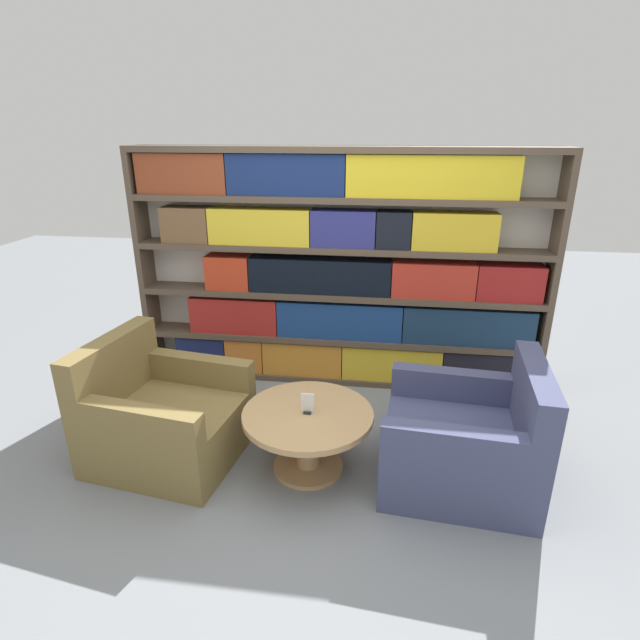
# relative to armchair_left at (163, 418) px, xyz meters

# --- Properties ---
(ground_plane) EXTENTS (14.00, 14.00, 0.00)m
(ground_plane) POSITION_rel_armchair_left_xyz_m (1.05, -0.16, -0.28)
(ground_plane) COLOR gray
(bookshelf) EXTENTS (3.43, 0.30, 1.99)m
(bookshelf) POSITION_rel_armchair_left_xyz_m (1.08, 1.29, 0.70)
(bookshelf) COLOR silver
(bookshelf) RESTS_ON ground_plane
(armchair_left) EXTENTS (1.03, 0.97, 0.83)m
(armchair_left) POSITION_rel_armchair_left_xyz_m (0.00, 0.00, 0.00)
(armchair_left) COLOR olive
(armchair_left) RESTS_ON ground_plane
(armchair_right) EXTENTS (0.99, 0.92, 0.83)m
(armchair_right) POSITION_rel_armchair_left_xyz_m (2.00, -0.01, 0.00)
(armchair_right) COLOR #42476B
(armchair_right) RESTS_ON ground_plane
(coffee_table) EXTENTS (0.84, 0.84, 0.43)m
(coffee_table) POSITION_rel_armchair_left_xyz_m (1.00, -0.03, 0.03)
(coffee_table) COLOR tan
(coffee_table) RESTS_ON ground_plane
(table_sign) EXTENTS (0.08, 0.06, 0.13)m
(table_sign) POSITION_rel_armchair_left_xyz_m (1.00, -0.03, 0.21)
(table_sign) COLOR black
(table_sign) RESTS_ON coffee_table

